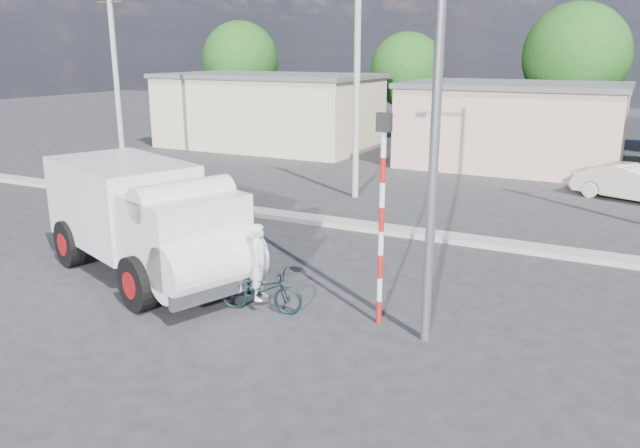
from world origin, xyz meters
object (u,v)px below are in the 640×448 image
at_px(bicycle, 261,290).
at_px(traffic_pole, 382,203).
at_px(cyclist, 260,275).
at_px(car_cream, 631,183).
at_px(streetlight, 429,82).
at_px(truck, 147,218).

relative_size(bicycle, traffic_pole, 0.43).
distance_m(bicycle, cyclist, 0.35).
height_order(car_cream, traffic_pole, traffic_pole).
bearing_deg(bicycle, streetlight, -97.37).
xyz_separation_m(truck, bicycle, (3.61, -0.55, -1.05)).
xyz_separation_m(car_cream, streetlight, (-3.40, -15.00, 4.28)).
bearing_deg(traffic_pole, cyclist, -167.09).
bearing_deg(bicycle, traffic_pole, -89.07).
bearing_deg(truck, streetlight, 19.11).
bearing_deg(bicycle, car_cream, -36.18).
bearing_deg(traffic_pole, streetlight, -17.73).
distance_m(cyclist, car_cream, 16.75).
xyz_separation_m(bicycle, car_cream, (6.87, 15.28, 0.18)).
xyz_separation_m(cyclist, traffic_pole, (2.53, 0.58, 1.75)).
distance_m(bicycle, streetlight, 5.66).
relative_size(cyclist, traffic_pole, 0.39).
distance_m(cyclist, streetlight, 5.39).
height_order(car_cream, streetlight, streetlight).
distance_m(bicycle, car_cream, 16.75).
bearing_deg(car_cream, truck, 163.50).
relative_size(traffic_pole, streetlight, 0.48).
bearing_deg(cyclist, traffic_pole, -89.07).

